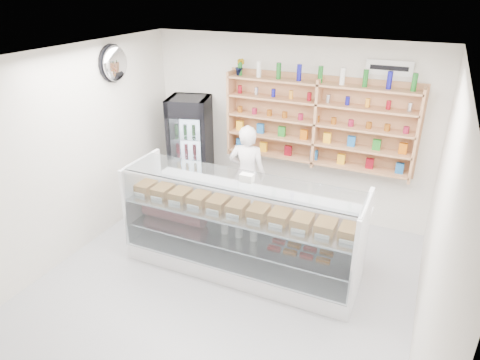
% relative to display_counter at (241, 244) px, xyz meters
% --- Properties ---
extents(room, '(5.00, 5.00, 5.00)m').
position_rel_display_counter_xyz_m(room, '(-0.04, -0.63, 1.04)').
color(room, '#9A999E').
rests_on(room, ground).
extents(display_counter, '(3.06, 0.91, 1.33)m').
position_rel_display_counter_xyz_m(display_counter, '(0.00, 0.00, 0.00)').
color(display_counter, white).
rests_on(display_counter, floor).
extents(shop_worker, '(0.63, 0.47, 1.58)m').
position_rel_display_counter_xyz_m(shop_worker, '(-0.45, 1.21, 0.43)').
color(shop_worker, white).
rests_on(shop_worker, floor).
extents(drinks_cooler, '(0.80, 0.78, 1.81)m').
position_rel_display_counter_xyz_m(drinks_cooler, '(-1.61, 1.50, 0.55)').
color(drinks_cooler, black).
rests_on(drinks_cooler, floor).
extents(wall_shelving, '(2.84, 0.28, 1.33)m').
position_rel_display_counter_xyz_m(wall_shelving, '(0.46, 1.71, 1.23)').
color(wall_shelving, tan).
rests_on(wall_shelving, back_wall).
extents(potted_plant, '(0.15, 0.12, 0.26)m').
position_rel_display_counter_xyz_m(potted_plant, '(-0.79, 1.71, 1.96)').
color(potted_plant, '#1E6626').
rests_on(potted_plant, wall_shelving).
extents(security_mirror, '(0.15, 0.50, 0.50)m').
position_rel_display_counter_xyz_m(security_mirror, '(-2.21, 0.57, 2.09)').
color(security_mirror, silver).
rests_on(security_mirror, left_wall).
extents(wall_sign, '(0.62, 0.03, 0.20)m').
position_rel_display_counter_xyz_m(wall_sign, '(1.36, 1.84, 2.09)').
color(wall_sign, white).
rests_on(wall_sign, back_wall).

